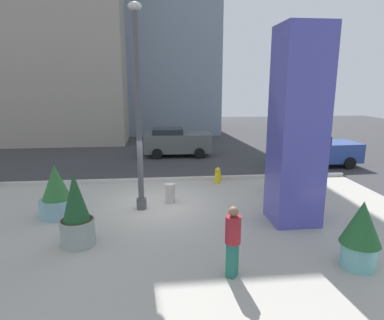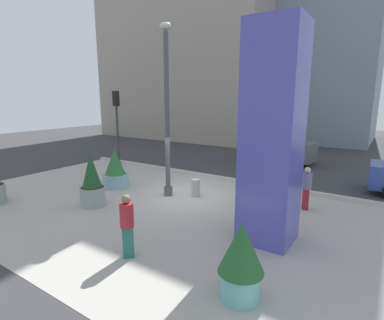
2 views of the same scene
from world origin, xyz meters
name	(u,v)px [view 1 (image 1 of 2)]	position (x,y,z in m)	size (l,w,h in m)	color
ground_plane	(158,176)	(0.00, 4.00, 0.00)	(60.00, 60.00, 0.00)	#38383A
plaza_pavement	(159,227)	(0.00, -2.00, 0.00)	(18.00, 10.00, 0.02)	#ADA89E
curb_strip	(158,180)	(0.00, 3.12, 0.08)	(18.00, 0.24, 0.16)	#B7B2A8
lamp_post	(139,115)	(-0.60, -0.35, 3.38)	(0.44, 0.44, 6.94)	#4C4C51
art_pillar_blue	(298,128)	(4.34, -1.94, 3.06)	(1.45, 1.45, 6.12)	#4C4CAD
potted_plant_mid_plaza	(361,233)	(4.81, -4.87, 0.91)	(0.96, 0.96, 1.71)	#6BB2B2
potted_plant_near_left	(77,214)	(-2.24, -2.95, 0.91)	(0.94, 0.94, 2.08)	gray
potted_plant_near_right	(57,194)	(-3.39, -0.75, 0.80)	(1.18, 1.18, 1.81)	#7AA8B7
fire_hydrant	(218,175)	(2.70, 2.51, 0.37)	(0.36, 0.26, 0.75)	gold
concrete_bollard	(170,193)	(0.45, 0.17, 0.38)	(0.36, 0.36, 0.75)	#B2ADA3
car_intersection	(177,142)	(1.23, 8.77, 0.89)	(4.18, 2.16, 1.74)	#565B56
car_passing_lane	(315,151)	(8.60, 5.23, 0.87)	(4.58, 2.21, 1.72)	#2D4793
pedestrian_on_sidewalk	(233,238)	(1.67, -4.95, 0.96)	(0.51, 0.51, 1.72)	#236656
pedestrian_crossing	(271,170)	(4.67, 1.19, 0.90)	(0.47, 0.47, 1.63)	maroon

